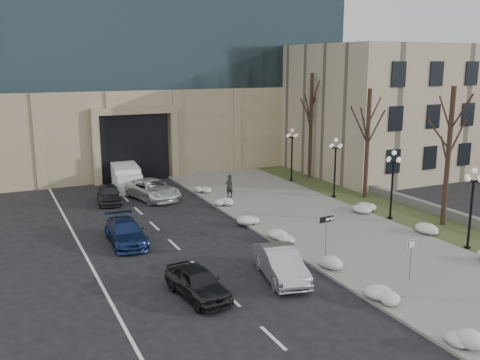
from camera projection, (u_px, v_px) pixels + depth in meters
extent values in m
plane|color=black|center=(438.00, 326.00, 21.61)|extent=(160.00, 160.00, 0.00)
cube|color=gray|center=(318.00, 222.00, 35.41)|extent=(9.00, 40.00, 0.12)
cube|color=gray|center=(258.00, 231.00, 33.52)|extent=(0.30, 40.00, 0.14)
cube|color=#3D4A25|center=(394.00, 211.00, 38.14)|extent=(4.00, 40.00, 0.10)
cube|color=slate|center=(397.00, 197.00, 40.67)|extent=(0.50, 30.00, 0.70)
cube|color=tan|center=(129.00, 124.00, 56.95)|extent=(40.00, 20.00, 8.00)
cube|color=black|center=(132.00, 146.00, 48.39)|extent=(6.00, 2.50, 6.00)
cube|color=tan|center=(135.00, 111.00, 46.44)|extent=(7.50, 0.60, 0.60)
cube|color=tan|center=(96.00, 151.00, 45.69)|extent=(0.60, 0.60, 6.00)
cube|color=tan|center=(174.00, 146.00, 48.62)|extent=(0.60, 0.60, 6.00)
cube|color=tan|center=(396.00, 107.00, 54.22)|extent=(22.00, 18.00, 12.00)
cube|color=black|center=(393.00, 161.00, 43.69)|extent=(1.40, 0.25, 2.00)
cube|color=black|center=(430.00, 158.00, 45.37)|extent=(1.40, 0.25, 2.00)
cube|color=black|center=(464.00, 154.00, 47.04)|extent=(1.40, 0.25, 2.00)
cube|color=black|center=(395.00, 118.00, 42.93)|extent=(1.40, 0.25, 2.00)
cube|color=black|center=(433.00, 116.00, 44.61)|extent=(1.40, 0.25, 2.00)
cube|color=black|center=(467.00, 114.00, 46.28)|extent=(1.40, 0.25, 2.00)
cube|color=black|center=(398.00, 74.00, 42.18)|extent=(1.40, 0.25, 2.00)
cube|color=black|center=(436.00, 74.00, 43.85)|extent=(1.40, 0.25, 2.00)
cube|color=black|center=(471.00, 73.00, 45.53)|extent=(1.40, 0.25, 2.00)
imported|color=black|center=(198.00, 282.00, 24.11)|extent=(2.20, 4.35, 1.42)
imported|color=#A7A9AF|center=(281.00, 264.00, 26.15)|extent=(2.54, 4.92, 1.55)
imported|color=navy|center=(126.00, 232.00, 31.29)|extent=(2.12, 4.86, 1.39)
imported|color=white|center=(152.00, 189.00, 41.45)|extent=(3.89, 6.02, 1.54)
imported|color=#2F2F34|center=(109.00, 194.00, 40.34)|extent=(2.25, 4.30, 1.40)
imported|color=black|center=(229.00, 186.00, 41.48)|extent=(0.75, 0.58, 1.81)
cube|color=silver|center=(125.00, 176.00, 45.58)|extent=(2.63, 4.96, 1.90)
cube|color=silver|center=(129.00, 184.00, 42.96)|extent=(2.16, 1.74, 1.52)
cylinder|color=black|center=(118.00, 191.00, 42.96)|extent=(0.31, 0.69, 0.67)
cylinder|color=black|center=(141.00, 189.00, 43.55)|extent=(0.31, 0.69, 0.67)
cylinder|color=black|center=(112.00, 180.00, 46.73)|extent=(0.31, 0.69, 0.67)
cylinder|color=black|center=(134.00, 179.00, 47.33)|extent=(0.31, 0.69, 0.67)
cylinder|color=slate|center=(326.00, 240.00, 28.17)|extent=(0.06, 0.06, 2.50)
cube|color=black|center=(327.00, 219.00, 27.92)|extent=(0.91, 0.13, 0.31)
cube|color=white|center=(329.00, 219.00, 27.97)|extent=(0.43, 0.05, 0.12)
cone|color=white|center=(333.00, 218.00, 28.09)|extent=(0.24, 0.27, 0.25)
cylinder|color=slate|center=(410.00, 261.00, 25.76)|extent=(0.06, 0.06, 2.11)
cube|color=white|center=(412.00, 244.00, 25.57)|extent=(0.46, 0.11, 0.46)
cube|color=black|center=(412.00, 244.00, 25.55)|extent=(0.40, 0.07, 0.40)
cube|color=white|center=(412.00, 244.00, 25.54)|extent=(0.34, 0.07, 0.34)
ellipsoid|color=silver|center=(458.00, 342.00, 19.76)|extent=(1.10, 1.60, 0.36)
ellipsoid|color=silver|center=(381.00, 298.00, 23.45)|extent=(1.10, 1.60, 0.36)
ellipsoid|color=silver|center=(335.00, 266.00, 27.21)|extent=(1.10, 1.60, 0.36)
ellipsoid|color=silver|center=(281.00, 238.00, 31.46)|extent=(1.10, 1.60, 0.36)
ellipsoid|color=silver|center=(250.00, 220.00, 35.07)|extent=(1.10, 1.60, 0.36)
ellipsoid|color=silver|center=(223.00, 203.00, 39.33)|extent=(1.10, 1.60, 0.36)
ellipsoid|color=silver|center=(201.00, 190.00, 43.40)|extent=(1.10, 1.60, 0.36)
ellipsoid|color=silver|center=(422.00, 231.00, 32.81)|extent=(1.10, 1.60, 0.36)
ellipsoid|color=silver|center=(365.00, 209.00, 37.70)|extent=(1.10, 1.60, 0.36)
cylinder|color=black|center=(467.00, 248.00, 30.36)|extent=(0.36, 0.36, 0.20)
cylinder|color=black|center=(470.00, 216.00, 29.95)|extent=(0.14, 0.14, 4.00)
cylinder|color=black|center=(474.00, 181.00, 29.51)|extent=(0.10, 0.90, 0.10)
cylinder|color=black|center=(474.00, 181.00, 29.51)|extent=(0.90, 0.10, 0.10)
sphere|color=white|center=(475.00, 171.00, 29.38)|extent=(0.32, 0.32, 0.32)
sphere|color=white|center=(480.00, 178.00, 29.67)|extent=(0.28, 0.28, 0.28)
sphere|color=white|center=(468.00, 179.00, 29.29)|extent=(0.28, 0.28, 0.28)
sphere|color=white|center=(467.00, 177.00, 29.88)|extent=(0.28, 0.28, 0.28)
cylinder|color=black|center=(390.00, 218.00, 36.09)|extent=(0.36, 0.36, 0.20)
cylinder|color=black|center=(392.00, 191.00, 35.68)|extent=(0.14, 0.14, 4.00)
cylinder|color=black|center=(394.00, 162.00, 35.25)|extent=(0.10, 0.90, 0.10)
cylinder|color=black|center=(394.00, 162.00, 35.25)|extent=(0.90, 0.10, 0.10)
sphere|color=white|center=(394.00, 153.00, 35.12)|extent=(0.32, 0.32, 0.32)
sphere|color=white|center=(399.00, 159.00, 35.40)|extent=(0.28, 0.28, 0.28)
sphere|color=white|center=(388.00, 160.00, 35.03)|extent=(0.28, 0.28, 0.28)
sphere|color=white|center=(389.00, 158.00, 35.61)|extent=(0.28, 0.28, 0.28)
sphere|color=white|center=(398.00, 161.00, 34.82)|extent=(0.28, 0.28, 0.28)
cylinder|color=black|center=(334.00, 197.00, 41.82)|extent=(0.36, 0.36, 0.20)
cylinder|color=black|center=(335.00, 173.00, 41.41)|extent=(0.14, 0.14, 4.00)
cylinder|color=black|center=(336.00, 148.00, 40.98)|extent=(0.10, 0.90, 0.10)
cylinder|color=black|center=(336.00, 148.00, 40.98)|extent=(0.90, 0.10, 0.10)
sphere|color=white|center=(336.00, 140.00, 40.85)|extent=(0.32, 0.32, 0.32)
sphere|color=white|center=(341.00, 146.00, 41.14)|extent=(0.28, 0.28, 0.28)
sphere|color=white|center=(331.00, 146.00, 40.76)|extent=(0.28, 0.28, 0.28)
sphere|color=white|center=(332.00, 145.00, 41.34)|extent=(0.28, 0.28, 0.28)
sphere|color=white|center=(339.00, 147.00, 40.55)|extent=(0.28, 0.28, 0.28)
cylinder|color=black|center=(291.00, 181.00, 47.56)|extent=(0.36, 0.36, 0.20)
cylinder|color=black|center=(292.00, 160.00, 47.14)|extent=(0.14, 0.14, 4.00)
cylinder|color=black|center=(292.00, 137.00, 46.71)|extent=(0.10, 0.90, 0.10)
cylinder|color=black|center=(292.00, 137.00, 46.71)|extent=(0.90, 0.10, 0.10)
sphere|color=white|center=(292.00, 130.00, 46.58)|extent=(0.32, 0.32, 0.32)
sphere|color=white|center=(297.00, 135.00, 46.87)|extent=(0.28, 0.28, 0.28)
sphere|color=white|center=(288.00, 136.00, 46.49)|extent=(0.28, 0.28, 0.28)
sphere|color=white|center=(290.00, 135.00, 47.08)|extent=(0.28, 0.28, 0.28)
sphere|color=white|center=(295.00, 136.00, 46.28)|extent=(0.28, 0.28, 0.28)
cylinder|color=black|center=(448.00, 158.00, 33.85)|extent=(0.32, 0.32, 9.00)
cylinder|color=black|center=(367.00, 145.00, 40.96)|extent=(0.32, 0.32, 8.50)
cylinder|color=black|center=(311.00, 127.00, 47.91)|extent=(0.32, 0.32, 9.50)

